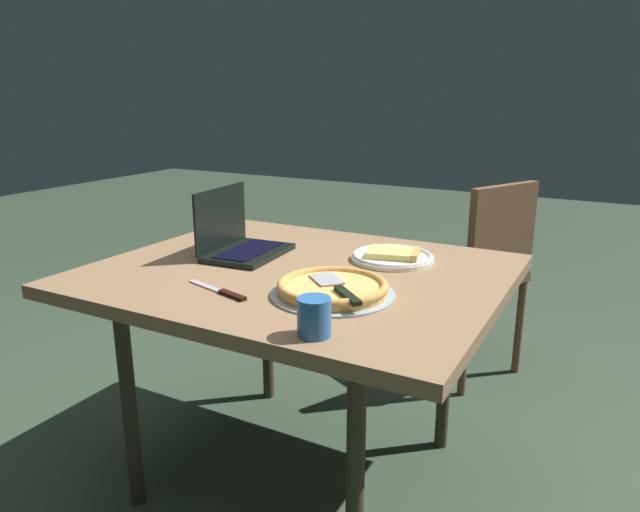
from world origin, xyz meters
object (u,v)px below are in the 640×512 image
object	(u,v)px
table_knife	(222,292)
dining_table	(299,286)
pizza_plate	(393,256)
pizza_tray	(333,288)
chair_near	(478,266)
laptop	(239,241)
drink_cup	(314,316)

from	to	relation	value
table_knife	dining_table	bearing A→B (deg)	76.87
dining_table	pizza_plate	size ratio (longest dim) A/B	4.57
pizza_plate	table_knife	distance (m)	0.59
pizza_tray	chair_near	bearing A→B (deg)	84.00
laptop	pizza_tray	bearing A→B (deg)	-24.78
table_knife	laptop	bearing A→B (deg)	119.05
dining_table	table_knife	distance (m)	0.31
laptop	pizza_tray	size ratio (longest dim) A/B	0.92
pizza_tray	drink_cup	xyz separation A→B (m)	(0.08, -0.25, 0.03)
pizza_plate	dining_table	bearing A→B (deg)	-134.54
pizza_plate	chair_near	world-z (taller)	chair_near
pizza_plate	chair_near	size ratio (longest dim) A/B	0.30
dining_table	pizza_tray	distance (m)	0.27
laptop	pizza_plate	world-z (taller)	laptop
laptop	pizza_plate	distance (m)	0.51
pizza_plate	table_knife	xyz separation A→B (m)	(-0.29, -0.52, -0.01)
laptop	pizza_plate	bearing A→B (deg)	20.42
chair_near	pizza_tray	bearing A→B (deg)	-96.00
laptop	chair_near	distance (m)	1.13
pizza_plate	chair_near	bearing A→B (deg)	82.29
table_knife	drink_cup	distance (m)	0.38
table_knife	drink_cup	xyz separation A→B (m)	(0.36, -0.13, 0.04)
chair_near	pizza_plate	bearing A→B (deg)	-97.71
pizza_tray	chair_near	xyz separation A→B (m)	(0.12, 1.15, -0.23)
pizza_plate	pizza_tray	bearing A→B (deg)	-92.61
pizza_plate	drink_cup	size ratio (longest dim) A/B	3.01
table_knife	drink_cup	size ratio (longest dim) A/B	2.63
pizza_tray	chair_near	distance (m)	1.18
table_knife	pizza_tray	bearing A→B (deg)	24.98
laptop	drink_cup	xyz separation A→B (m)	(0.54, -0.47, -0.00)
dining_table	table_knife	xyz separation A→B (m)	(-0.07, -0.29, 0.06)
pizza_plate	laptop	bearing A→B (deg)	-159.58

